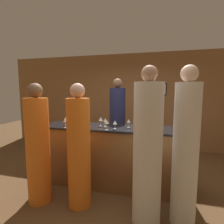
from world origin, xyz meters
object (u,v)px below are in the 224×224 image
at_px(guest_3, 185,152).
at_px(guest_0, 38,148).
at_px(wine_bottle_0, 155,124).
at_px(bartender, 117,127).
at_px(guest_1, 147,153).
at_px(guest_2, 79,150).

bearing_deg(guest_3, guest_0, -178.56).
bearing_deg(wine_bottle_0, guest_3, -51.98).
bearing_deg(bartender, guest_3, 129.23).
height_order(guest_1, guest_2, guest_1).
height_order(guest_2, wine_bottle_0, guest_2).
height_order(bartender, guest_3, guest_3).
distance_m(guest_2, guest_3, 1.44).
xyz_separation_m(bartender, guest_2, (-0.25, -1.44, -0.08)).
height_order(guest_0, guest_3, guest_3).
distance_m(bartender, wine_bottle_0, 1.29).
xyz_separation_m(guest_1, guest_2, (-0.98, 0.11, -0.09)).
bearing_deg(guest_0, guest_1, -1.49).
relative_size(bartender, wine_bottle_0, 6.31).
bearing_deg(guest_2, guest_3, -0.52).
distance_m(bartender, guest_1, 1.71).
xyz_separation_m(bartender, wine_bottle_0, (0.81, -0.97, 0.28)).
relative_size(guest_0, guest_1, 0.91).
bearing_deg(guest_0, wine_bottle_0, 17.76).
bearing_deg(guest_0, guest_2, 5.84).
relative_size(guest_2, guest_3, 0.90).
bearing_deg(wine_bottle_0, guest_1, -97.04).
bearing_deg(guest_3, guest_1, -168.31).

